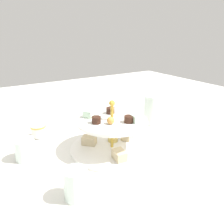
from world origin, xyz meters
The scene contains 8 objects.
ground_plane centered at (0.00, 0.00, 0.00)m, with size 2.40×2.40×0.00m, color silver.
tiered_serving_stand centered at (0.00, 0.00, 0.05)m, with size 0.29×0.29×0.18m.
water_glass_tall_right centered at (0.10, -0.27, 0.07)m, with size 0.07×0.07×0.13m, color silver.
water_glass_short_left centered at (0.09, 0.27, 0.03)m, with size 0.06×0.06×0.07m, color silver.
teacup_with_saucer centered at (0.23, 0.19, 0.02)m, with size 0.09×0.09×0.05m.
butter_knife_left centered at (-0.29, -0.17, 0.00)m, with size 0.17×0.01×0.00m, color silver.
butter_knife_right centered at (0.33, -0.03, 0.00)m, with size 0.17×0.01×0.00m, color silver.
water_glass_mid_back centered at (-0.16, 0.20, 0.04)m, with size 0.06×0.06×0.08m, color silver.
Camera 1 is at (-0.59, 0.37, 0.39)m, focal length 35.91 mm.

